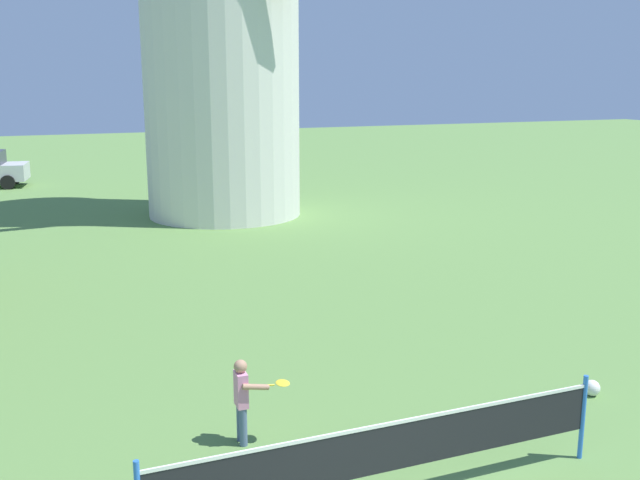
# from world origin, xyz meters

# --- Properties ---
(tennis_net) EXTENTS (5.46, 0.06, 1.10)m
(tennis_net) POSITION_xyz_m (0.47, 2.32, 0.69)
(tennis_net) COLOR blue
(tennis_net) RESTS_ON ground_plane
(player_far) EXTENTS (0.69, 0.49, 1.15)m
(player_far) POSITION_xyz_m (-0.61, 4.28, 0.65)
(player_far) COLOR slate
(player_far) RESTS_ON ground_plane
(stray_ball) EXTENTS (0.24, 0.24, 0.24)m
(stray_ball) POSITION_xyz_m (4.62, 3.72, 0.12)
(stray_ball) COLOR silver
(stray_ball) RESTS_ON ground_plane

